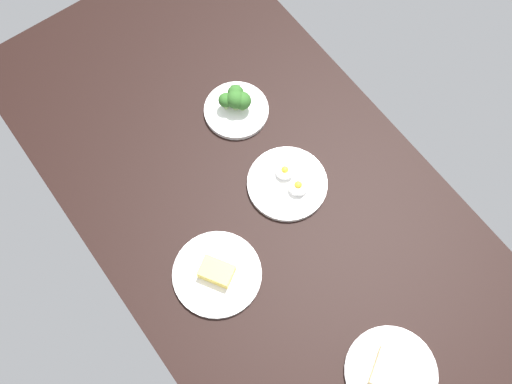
# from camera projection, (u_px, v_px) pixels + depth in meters

# --- Properties ---
(dining_table) EXTENTS (1.59, 0.83, 0.04)m
(dining_table) POSITION_uv_depth(u_px,v_px,m) (256.00, 198.00, 1.59)
(dining_table) COLOR black
(dining_table) RESTS_ON ground
(plate_eggs) EXTENTS (0.20, 0.20, 0.05)m
(plate_eggs) POSITION_uv_depth(u_px,v_px,m) (288.00, 183.00, 1.57)
(plate_eggs) COLOR white
(plate_eggs) RESTS_ON dining_table
(plate_cheese) EXTENTS (0.21, 0.21, 0.04)m
(plate_cheese) POSITION_uv_depth(u_px,v_px,m) (217.00, 274.00, 1.48)
(plate_cheese) COLOR white
(plate_cheese) RESTS_ON dining_table
(plate_broccoli) EXTENTS (0.17, 0.17, 0.08)m
(plate_broccoli) POSITION_uv_depth(u_px,v_px,m) (236.00, 105.00, 1.64)
(plate_broccoli) COLOR white
(plate_broccoli) RESTS_ON dining_table
(plate_sandwich) EXTENTS (0.21, 0.21, 0.04)m
(plate_sandwich) POSITION_uv_depth(u_px,v_px,m) (391.00, 373.00, 1.39)
(plate_sandwich) COLOR white
(plate_sandwich) RESTS_ON dining_table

